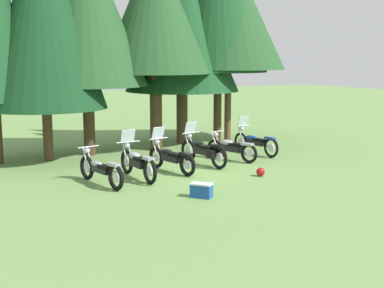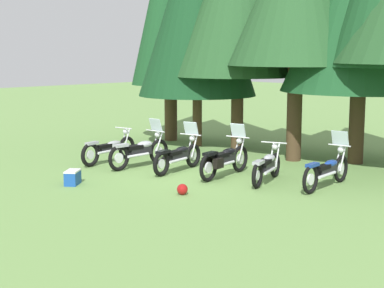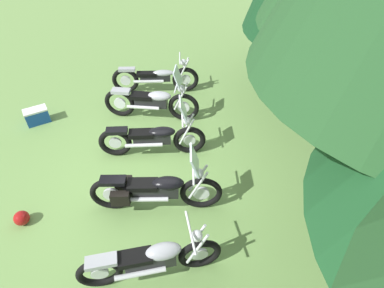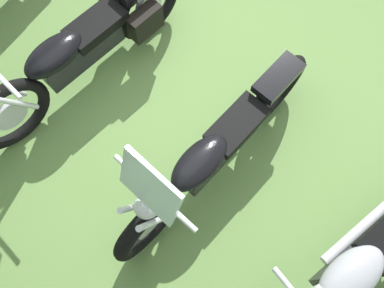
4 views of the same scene
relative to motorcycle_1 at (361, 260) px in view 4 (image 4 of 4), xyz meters
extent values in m
plane|color=#6B934C|center=(1.99, 0.60, -0.49)|extent=(80.00, 80.00, 0.00)
cube|color=black|center=(0.00, -0.03, 0.00)|extent=(0.27, 0.79, 0.26)
ellipsoid|color=#9EA0A8|center=(-0.01, 0.19, 0.16)|extent=(0.31, 0.57, 0.21)
cylinder|color=silver|center=(0.15, -0.20, -0.10)|extent=(0.11, 0.78, 0.08)
torus|color=black|center=(1.12, 1.08, -0.14)|extent=(0.26, 0.71, 0.70)
cylinder|color=silver|center=(1.12, 1.08, -0.14)|extent=(0.10, 0.26, 0.26)
torus|color=black|center=(1.43, -0.46, -0.14)|extent=(0.26, 0.71, 0.70)
cylinder|color=silver|center=(1.43, -0.46, -0.14)|extent=(0.10, 0.26, 0.26)
cube|color=black|center=(1.27, 0.31, -0.04)|extent=(0.37, 0.81, 0.24)
ellipsoid|color=black|center=(1.23, 0.52, 0.11)|extent=(0.38, 0.60, 0.19)
cube|color=black|center=(1.32, 0.10, 0.08)|extent=(0.36, 0.56, 0.10)
cube|color=black|center=(1.42, -0.38, 0.18)|extent=(0.29, 0.47, 0.08)
cylinder|color=silver|center=(1.05, 1.01, 0.16)|extent=(0.11, 0.34, 0.65)
cylinder|color=silver|center=(1.21, 1.04, 0.16)|extent=(0.11, 0.34, 0.65)
cylinder|color=silver|center=(1.14, 0.95, 0.49)|extent=(0.70, 0.18, 0.04)
sphere|color=silver|center=(1.13, 1.03, 0.37)|extent=(0.20, 0.20, 0.17)
cylinder|color=silver|center=(1.44, 0.17, -0.12)|extent=(0.24, 0.78, 0.08)
cube|color=silver|center=(1.14, 0.97, 0.67)|extent=(0.46, 0.24, 0.39)
torus|color=black|center=(2.54, 1.52, -0.11)|extent=(0.23, 0.76, 0.76)
cylinder|color=silver|center=(2.54, 1.52, -0.11)|extent=(0.10, 0.30, 0.29)
torus|color=black|center=(2.81, -0.05, -0.11)|extent=(0.23, 0.76, 0.76)
cylinder|color=silver|center=(2.81, -0.05, -0.11)|extent=(0.10, 0.30, 0.29)
cube|color=black|center=(2.68, 0.74, 0.00)|extent=(0.35, 0.81, 0.26)
ellipsoid|color=black|center=(2.64, 0.95, 0.17)|extent=(0.37, 0.60, 0.20)
cube|color=black|center=(2.71, 0.52, 0.14)|extent=(0.35, 0.56, 0.10)
cylinder|color=silver|center=(2.47, 1.45, 0.19)|extent=(0.10, 0.34, 0.65)
cylinder|color=silver|center=(2.84, 0.59, -0.09)|extent=(0.21, 0.79, 0.08)
cube|color=black|center=(2.60, 0.12, -0.01)|extent=(0.19, 0.34, 0.26)
camera|label=1|loc=(-5.81, -13.86, 3.03)|focal=48.34mm
camera|label=2|loc=(13.48, -11.28, 2.91)|focal=56.70mm
camera|label=3|loc=(6.12, 1.90, 4.24)|focal=29.38mm
camera|label=4|loc=(0.52, 1.10, 3.00)|focal=38.17mm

